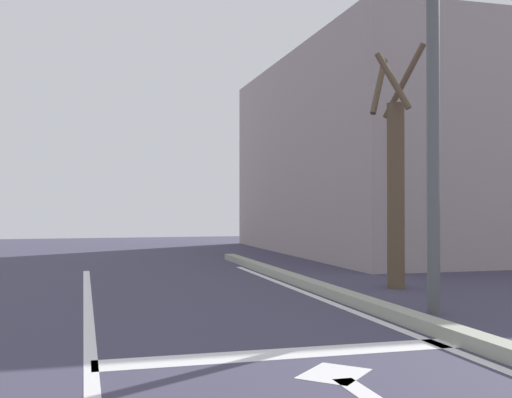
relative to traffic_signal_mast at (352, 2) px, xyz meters
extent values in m
cube|color=silver|center=(-1.34, -1.50, -3.76)|extent=(3.38, 0.40, 0.01)
cube|color=silver|center=(-1.17, -2.25, -3.76)|extent=(0.71, 0.71, 0.01)
cylinder|color=#535857|center=(1.08, 0.00, -1.15)|extent=(0.16, 0.16, 5.24)
cylinder|color=brown|center=(1.80, 2.33, -2.26)|extent=(0.28, 0.28, 3.01)
cylinder|color=brown|center=(2.05, 2.50, -0.36)|extent=(0.53, 0.71, 1.20)
cylinder|color=brown|center=(1.63, 2.57, -0.45)|extent=(0.47, 0.38, 0.98)
cylinder|color=brown|center=(1.63, 2.08, -0.45)|extent=(0.53, 0.41, 0.95)
cube|color=#A0908F|center=(8.46, 9.73, -0.99)|extent=(12.22, 10.79, 5.55)
camera|label=1|loc=(-3.09, -6.89, -2.44)|focal=44.11mm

